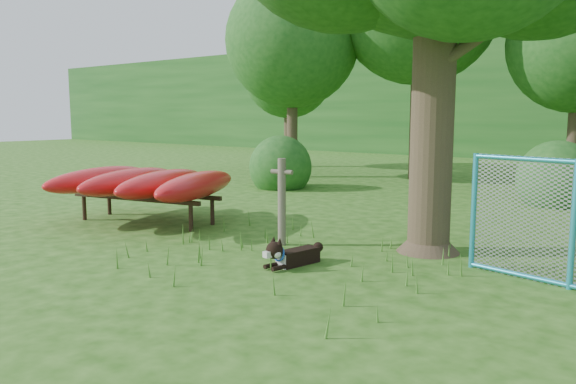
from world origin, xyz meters
The scene contains 11 objects.
ground centered at (0.00, 0.00, 0.00)m, with size 80.00×80.00×0.00m, color #204F0F.
wooden_post centered at (-0.50, 1.93, 0.74)m, with size 0.38×0.15×1.40m.
kayak_rack centered at (-3.78, 1.82, 0.79)m, with size 3.95×3.53×1.03m.
husky_dog centered at (0.40, 0.99, 0.16)m, with size 0.39×1.02×0.46m.
fence_section centered at (3.68, 2.25, 0.79)m, with size 2.65×0.57×2.62m.
wildflower_clump centered at (0.32, 0.67, 0.21)m, with size 0.12×0.13×0.26m.
bg_tree_a centered at (-6.50, 10.00, 4.48)m, with size 4.40×4.40×6.70m.
bg_tree_b centered at (-3.00, 12.00, 5.61)m, with size 5.20×5.20×8.22m.
bg_tree_f centered at (-9.00, 13.00, 3.73)m, with size 3.60×3.60×5.55m.
shrub_left centered at (-5.00, 7.50, 0.00)m, with size 1.80×1.80×1.80m, color #1B5019.
shrub_mid centered at (2.00, 9.00, 0.00)m, with size 1.80×1.80×1.80m, color #1B5019.
Camera 1 is at (5.03, -4.98, 2.08)m, focal length 35.00 mm.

